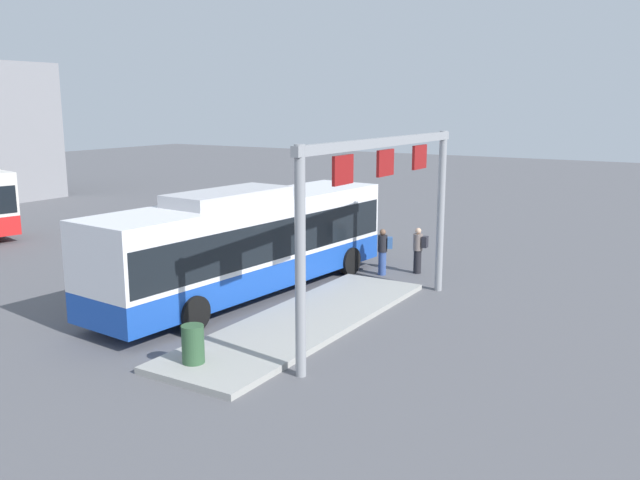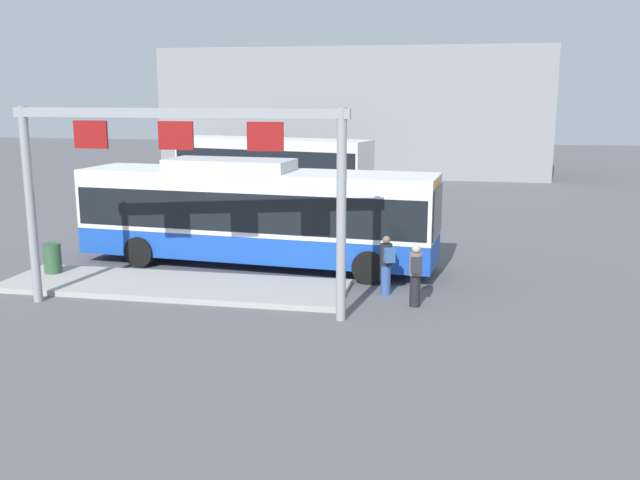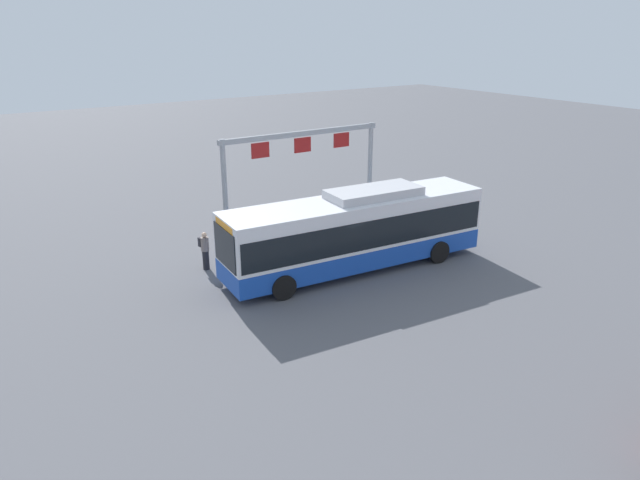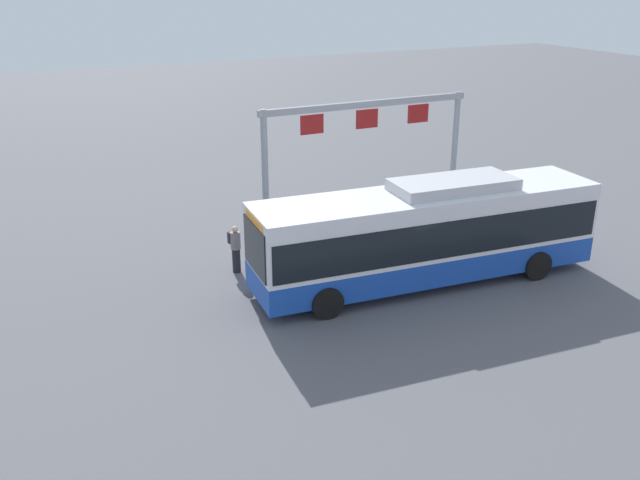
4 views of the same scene
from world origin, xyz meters
TOP-DOWN VIEW (x-y plane):
  - ground_plane at (0.00, 0.00)m, footprint 120.00×120.00m
  - platform_curb at (-1.59, -3.12)m, footprint 10.00×2.80m
  - bus_main at (-0.01, 0.00)m, footprint 11.76×3.47m
  - person_boarding at (5.34, -3.54)m, footprint 0.38×0.55m
  - person_waiting_near at (4.48, -2.56)m, footprint 0.51×0.60m
  - platform_sign_gantry at (-0.55, -5.01)m, footprint 8.70×0.24m
  - trash_bin at (-5.67, -2.68)m, footprint 0.52×0.52m

SIDE VIEW (x-z plane):
  - ground_plane at x=0.00m, z-range 0.00..0.00m
  - platform_curb at x=-1.59m, z-range 0.00..0.16m
  - trash_bin at x=-5.67m, z-range 0.16..1.06m
  - person_boarding at x=5.34m, z-range 0.06..1.73m
  - person_waiting_near at x=4.48m, z-range 0.06..1.73m
  - bus_main at x=-0.01m, z-range 0.08..3.54m
  - platform_sign_gantry at x=-0.55m, z-range 1.12..6.32m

